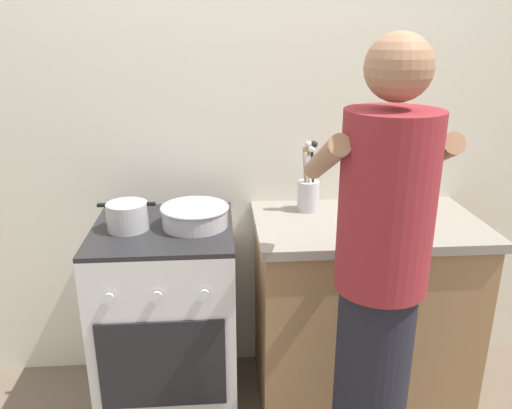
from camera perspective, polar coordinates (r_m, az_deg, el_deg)
back_wall at (r=2.47m, az=2.83°, el=8.51°), size 3.20×0.10×2.50m
countertop at (r=2.49m, az=11.71°, el=-11.44°), size 1.00×0.60×0.90m
stove_range at (r=2.42m, az=-9.77°, el=-12.43°), size 0.60×0.62×0.90m
pot at (r=2.20m, az=-14.18°, el=-1.28°), size 0.24×0.17×0.12m
mixing_bowl at (r=2.19m, az=-6.86°, el=-1.17°), size 0.29×0.29×0.09m
utensil_crock at (r=2.36m, az=5.88°, el=1.65°), size 0.10×0.10×0.33m
spice_bottle at (r=2.30m, az=14.98°, el=-0.89°), size 0.04×0.04×0.09m
oil_bottle at (r=2.38m, az=18.29°, el=0.75°), size 0.06×0.06×0.23m
person at (r=1.77m, az=13.48°, el=-9.93°), size 0.41×0.50×1.70m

